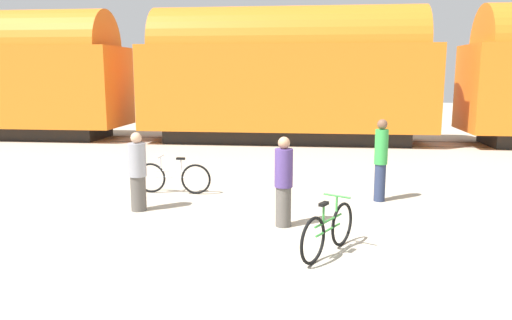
# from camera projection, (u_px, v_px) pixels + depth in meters

# --- Properties ---
(ground_plane) EXTENTS (80.00, 80.00, 0.00)m
(ground_plane) POSITION_uv_depth(u_px,v_px,m) (242.00, 246.00, 8.17)
(ground_plane) COLOR #B2A893
(freight_train) EXTENTS (36.60, 3.15, 5.33)m
(freight_train) POSITION_uv_depth(u_px,v_px,m) (286.00, 73.00, 19.80)
(freight_train) COLOR black
(freight_train) RESTS_ON ground_plane
(rail_near) EXTENTS (48.60, 0.07, 0.01)m
(rail_near) POSITION_uv_depth(u_px,v_px,m) (284.00, 144.00, 19.58)
(rail_near) COLOR #4C4238
(rail_near) RESTS_ON ground_plane
(rail_far) EXTENTS (48.60, 0.07, 0.01)m
(rail_far) POSITION_uv_depth(u_px,v_px,m) (286.00, 139.00, 20.98)
(rail_far) COLOR #4C4238
(rail_far) RESTS_ON ground_plane
(bicycle_silver) EXTENTS (1.79, 0.46, 0.88)m
(bicycle_silver) POSITION_uv_depth(u_px,v_px,m) (173.00, 178.00, 11.64)
(bicycle_silver) COLOR black
(bicycle_silver) RESTS_ON ground_plane
(bicycle_green) EXTENTS (0.86, 1.52, 0.90)m
(bicycle_green) POSITION_uv_depth(u_px,v_px,m) (328.00, 231.00, 7.72)
(bicycle_green) COLOR black
(bicycle_green) RESTS_ON ground_plane
(person_in_grey) EXTENTS (0.36, 0.36, 1.62)m
(person_in_grey) POSITION_uv_depth(u_px,v_px,m) (138.00, 172.00, 10.11)
(person_in_grey) COLOR #514C47
(person_in_grey) RESTS_ON ground_plane
(person_in_green) EXTENTS (0.29, 0.29, 1.81)m
(person_in_green) POSITION_uv_depth(u_px,v_px,m) (381.00, 159.00, 10.84)
(person_in_green) COLOR #283351
(person_in_green) RESTS_ON ground_plane
(person_in_purple) EXTENTS (0.33, 0.33, 1.66)m
(person_in_purple) POSITION_uv_depth(u_px,v_px,m) (284.00, 182.00, 9.06)
(person_in_purple) COLOR #514C47
(person_in_purple) RESTS_ON ground_plane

